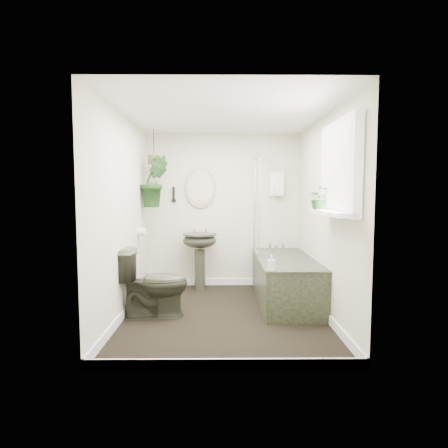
{
  "coord_description": "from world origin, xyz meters",
  "views": [
    {
      "loc": [
        -0.04,
        -4.27,
        1.42
      ],
      "look_at": [
        0.0,
        0.15,
        1.05
      ],
      "focal_mm": 30.0,
      "sensor_mm": 36.0,
      "label": 1
    }
  ],
  "objects": [
    {
      "name": "window_blinds",
      "position": [
        1.04,
        -0.7,
        1.65
      ],
      "size": [
        0.01,
        0.86,
        0.76
      ],
      "primitive_type": "cube",
      "color": "white",
      "rests_on": "wall_right"
    },
    {
      "name": "window_sill",
      "position": [
        1.02,
        -0.7,
        1.23
      ],
      "size": [
        0.18,
        1.0,
        0.04
      ],
      "primitive_type": "cube",
      "color": "white",
      "rests_on": "wall_right"
    },
    {
      "name": "toilet_roll_holder",
      "position": [
        -1.1,
        0.7,
        0.9
      ],
      "size": [
        0.11,
        0.11,
        0.11
      ],
      "primitive_type": "cylinder",
      "rotation": [
        0.0,
        1.57,
        0.0
      ],
      "color": "white",
      "rests_on": "wall_left"
    },
    {
      "name": "bath_screen",
      "position": [
        0.47,
        0.99,
        1.28
      ],
      "size": [
        0.04,
        0.72,
        1.4
      ],
      "primitive_type": null,
      "color": "silver",
      "rests_on": "bathtub"
    },
    {
      "name": "soap_bottle",
      "position": [
        0.51,
        -0.29,
        0.67
      ],
      "size": [
        0.1,
        0.1,
        0.17
      ],
      "primitive_type": "imported",
      "rotation": [
        0.0,
        0.0,
        -0.31
      ],
      "color": "black",
      "rests_on": "bathtub"
    },
    {
      "name": "wall_front",
      "position": [
        0.0,
        -1.41,
        1.15
      ],
      "size": [
        2.3,
        0.02,
        2.3
      ],
      "primitive_type": "cube",
      "color": "silver",
      "rests_on": "ground"
    },
    {
      "name": "skirting",
      "position": [
        0.0,
        0.0,
        0.05
      ],
      "size": [
        2.3,
        2.8,
        0.1
      ],
      "primitive_type": "cube",
      "color": "white",
      "rests_on": "floor"
    },
    {
      "name": "window_recess",
      "position": [
        1.09,
        -0.7,
        1.65
      ],
      "size": [
        0.08,
        1.0,
        0.9
      ],
      "primitive_type": "cube",
      "color": "white",
      "rests_on": "wall_right"
    },
    {
      "name": "bathtub",
      "position": [
        0.8,
        0.5,
        0.29
      ],
      "size": [
        0.72,
        1.72,
        0.58
      ],
      "primitive_type": null,
      "color": "#2B2C20",
      "rests_on": "floor"
    },
    {
      "name": "wall_sconce",
      "position": [
        -0.74,
        1.36,
        1.4
      ],
      "size": [
        0.04,
        0.04,
        0.22
      ],
      "primitive_type": "cylinder",
      "color": "black",
      "rests_on": "wall_back"
    },
    {
      "name": "shower_box",
      "position": [
        0.8,
        1.34,
        1.55
      ],
      "size": [
        0.2,
        0.1,
        0.35
      ],
      "primitive_type": "cube",
      "color": "white",
      "rests_on": "wall_back"
    },
    {
      "name": "toilet",
      "position": [
        -0.81,
        -0.06,
        0.39
      ],
      "size": [
        0.79,
        0.48,
        0.79
      ],
      "primitive_type": "imported",
      "rotation": [
        0.0,
        0.0,
        1.62
      ],
      "color": "#2B2C20",
      "rests_on": "floor"
    },
    {
      "name": "hanging_plant",
      "position": [
        -0.97,
        0.99,
        1.58
      ],
      "size": [
        0.47,
        0.42,
        0.72
      ],
      "primitive_type": "imported",
      "rotation": [
        0.0,
        0.0,
        0.3
      ],
      "color": "black",
      "rests_on": "ceiling"
    },
    {
      "name": "wall_right",
      "position": [
        1.16,
        0.0,
        1.15
      ],
      "size": [
        0.02,
        2.8,
        2.3
      ],
      "primitive_type": "cube",
      "color": "silver",
      "rests_on": "ground"
    },
    {
      "name": "pedestal_sink",
      "position": [
        -0.34,
        1.12,
        0.42
      ],
      "size": [
        0.51,
        0.44,
        0.83
      ],
      "primitive_type": null,
      "rotation": [
        0.0,
        0.0,
        0.06
      ],
      "color": "#2B2C20",
      "rests_on": "floor"
    },
    {
      "name": "sill_plant",
      "position": [
        0.98,
        -0.4,
        1.37
      ],
      "size": [
        0.21,
        0.18,
        0.23
      ],
      "primitive_type": "imported",
      "rotation": [
        0.0,
        0.0,
        -0.01
      ],
      "color": "black",
      "rests_on": "window_sill"
    },
    {
      "name": "hanging_pot",
      "position": [
        -0.97,
        0.99,
        1.88
      ],
      "size": [
        0.16,
        0.16,
        0.12
      ],
      "primitive_type": "cylinder",
      "color": "brown",
      "rests_on": "ceiling"
    },
    {
      "name": "wall_left",
      "position": [
        -1.16,
        0.0,
        1.15
      ],
      "size": [
        0.02,
        2.8,
        2.3
      ],
      "primitive_type": "cube",
      "color": "silver",
      "rests_on": "ground"
    },
    {
      "name": "floor",
      "position": [
        0.0,
        0.0,
        -0.01
      ],
      "size": [
        2.3,
        2.8,
        0.02
      ],
      "primitive_type": "cube",
      "color": "black",
      "rests_on": "ground"
    },
    {
      "name": "oval_mirror",
      "position": [
        -0.34,
        1.37,
        1.5
      ],
      "size": [
        0.46,
        0.03,
        0.62
      ],
      "primitive_type": "ellipsoid",
      "color": "tan",
      "rests_on": "wall_back"
    },
    {
      "name": "wall_back",
      "position": [
        0.0,
        1.41,
        1.15
      ],
      "size": [
        2.3,
        0.02,
        2.3
      ],
      "primitive_type": "cube",
      "color": "silver",
      "rests_on": "ground"
    },
    {
      "name": "ceiling",
      "position": [
        0.0,
        0.0,
        2.31
      ],
      "size": [
        2.3,
        2.8,
        0.02
      ],
      "primitive_type": "cube",
      "color": "white",
      "rests_on": "ground"
    }
  ]
}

